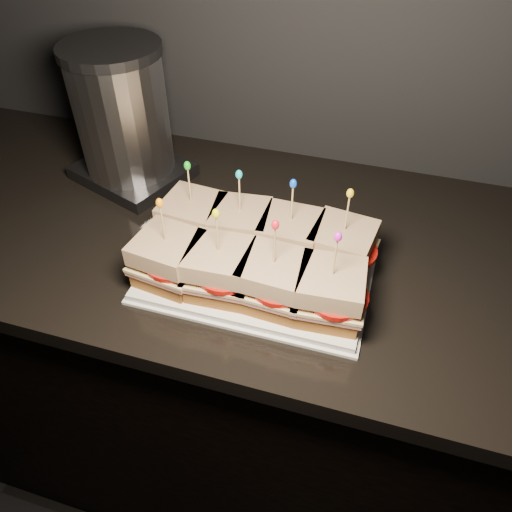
# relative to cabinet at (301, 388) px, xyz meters

# --- Properties ---
(cabinet) EXTENTS (2.29, 0.63, 0.91)m
(cabinet) POSITION_rel_cabinet_xyz_m (0.00, 0.00, 0.00)
(cabinet) COLOR black
(cabinet) RESTS_ON ground
(granite_slab) EXTENTS (2.33, 0.67, 0.04)m
(granite_slab) POSITION_rel_cabinet_xyz_m (0.00, 0.00, 0.47)
(granite_slab) COLOR black
(granite_slab) RESTS_ON cabinet
(platter) EXTENTS (0.39, 0.24, 0.02)m
(platter) POSITION_rel_cabinet_xyz_m (-0.09, -0.12, 0.50)
(platter) COLOR white
(platter) RESTS_ON granite_slab
(platter_rim) EXTENTS (0.41, 0.26, 0.01)m
(platter_rim) POSITION_rel_cabinet_xyz_m (-0.09, -0.12, 0.49)
(platter_rim) COLOR white
(platter_rim) RESTS_ON granite_slab
(sandwich_0_bread_bot) EXTENTS (0.11, 0.11, 0.03)m
(sandwich_0_bread_bot) POSITION_rel_cabinet_xyz_m (-0.23, -0.06, 0.52)
(sandwich_0_bread_bot) COLOR brown
(sandwich_0_bread_bot) RESTS_ON platter
(sandwich_0_ham) EXTENTS (0.12, 0.12, 0.01)m
(sandwich_0_ham) POSITION_rel_cabinet_xyz_m (-0.23, -0.06, 0.54)
(sandwich_0_ham) COLOR #C26A5E
(sandwich_0_ham) RESTS_ON sandwich_0_bread_bot
(sandwich_0_cheese) EXTENTS (0.12, 0.12, 0.01)m
(sandwich_0_cheese) POSITION_rel_cabinet_xyz_m (-0.23, -0.06, 0.55)
(sandwich_0_cheese) COLOR #E6CE8B
(sandwich_0_cheese) RESTS_ON sandwich_0_ham
(sandwich_0_tomato) EXTENTS (0.10, 0.10, 0.01)m
(sandwich_0_tomato) POSITION_rel_cabinet_xyz_m (-0.22, -0.07, 0.56)
(sandwich_0_tomato) COLOR #B7110B
(sandwich_0_tomato) RESTS_ON sandwich_0_cheese
(sandwich_0_bread_top) EXTENTS (0.11, 0.11, 0.03)m
(sandwich_0_bread_top) POSITION_rel_cabinet_xyz_m (-0.23, -0.06, 0.58)
(sandwich_0_bread_top) COLOR brown
(sandwich_0_bread_top) RESTS_ON sandwich_0_tomato
(sandwich_0_pick) EXTENTS (0.00, 0.00, 0.09)m
(sandwich_0_pick) POSITION_rel_cabinet_xyz_m (-0.23, -0.06, 0.63)
(sandwich_0_pick) COLOR tan
(sandwich_0_pick) RESTS_ON sandwich_0_bread_top
(sandwich_0_frill) EXTENTS (0.01, 0.01, 0.02)m
(sandwich_0_frill) POSITION_rel_cabinet_xyz_m (-0.23, -0.06, 0.67)
(sandwich_0_frill) COLOR #16A91C
(sandwich_0_frill) RESTS_ON sandwich_0_pick
(sandwich_1_bread_bot) EXTENTS (0.11, 0.11, 0.03)m
(sandwich_1_bread_bot) POSITION_rel_cabinet_xyz_m (-0.14, -0.06, 0.52)
(sandwich_1_bread_bot) COLOR brown
(sandwich_1_bread_bot) RESTS_ON platter
(sandwich_1_ham) EXTENTS (0.12, 0.12, 0.01)m
(sandwich_1_ham) POSITION_rel_cabinet_xyz_m (-0.14, -0.06, 0.54)
(sandwich_1_ham) COLOR #C26A5E
(sandwich_1_ham) RESTS_ON sandwich_1_bread_bot
(sandwich_1_cheese) EXTENTS (0.12, 0.12, 0.01)m
(sandwich_1_cheese) POSITION_rel_cabinet_xyz_m (-0.14, -0.06, 0.55)
(sandwich_1_cheese) COLOR #E6CE8B
(sandwich_1_cheese) RESTS_ON sandwich_1_ham
(sandwich_1_tomato) EXTENTS (0.10, 0.10, 0.01)m
(sandwich_1_tomato) POSITION_rel_cabinet_xyz_m (-0.12, -0.07, 0.56)
(sandwich_1_tomato) COLOR #B7110B
(sandwich_1_tomato) RESTS_ON sandwich_1_cheese
(sandwich_1_bread_top) EXTENTS (0.11, 0.11, 0.03)m
(sandwich_1_bread_top) POSITION_rel_cabinet_xyz_m (-0.14, -0.06, 0.58)
(sandwich_1_bread_top) COLOR brown
(sandwich_1_bread_top) RESTS_ON sandwich_1_tomato
(sandwich_1_pick) EXTENTS (0.00, 0.00, 0.09)m
(sandwich_1_pick) POSITION_rel_cabinet_xyz_m (-0.14, -0.06, 0.63)
(sandwich_1_pick) COLOR tan
(sandwich_1_pick) RESTS_ON sandwich_1_bread_top
(sandwich_1_frill) EXTENTS (0.01, 0.01, 0.02)m
(sandwich_1_frill) POSITION_rel_cabinet_xyz_m (-0.14, -0.06, 0.67)
(sandwich_1_frill) COLOR #0EA6B3
(sandwich_1_frill) RESTS_ON sandwich_1_pick
(sandwich_2_bread_bot) EXTENTS (0.10, 0.10, 0.03)m
(sandwich_2_bread_bot) POSITION_rel_cabinet_xyz_m (-0.04, -0.06, 0.52)
(sandwich_2_bread_bot) COLOR brown
(sandwich_2_bread_bot) RESTS_ON platter
(sandwich_2_ham) EXTENTS (0.11, 0.11, 0.01)m
(sandwich_2_ham) POSITION_rel_cabinet_xyz_m (-0.04, -0.06, 0.54)
(sandwich_2_ham) COLOR #C26A5E
(sandwich_2_ham) RESTS_ON sandwich_2_bread_bot
(sandwich_2_cheese) EXTENTS (0.11, 0.11, 0.01)m
(sandwich_2_cheese) POSITION_rel_cabinet_xyz_m (-0.04, -0.06, 0.55)
(sandwich_2_cheese) COLOR #E6CE8B
(sandwich_2_cheese) RESTS_ON sandwich_2_ham
(sandwich_2_tomato) EXTENTS (0.10, 0.10, 0.01)m
(sandwich_2_tomato) POSITION_rel_cabinet_xyz_m (-0.03, -0.07, 0.56)
(sandwich_2_tomato) COLOR #B7110B
(sandwich_2_tomato) RESTS_ON sandwich_2_cheese
(sandwich_2_bread_top) EXTENTS (0.10, 0.10, 0.03)m
(sandwich_2_bread_top) POSITION_rel_cabinet_xyz_m (-0.04, -0.06, 0.58)
(sandwich_2_bread_top) COLOR brown
(sandwich_2_bread_top) RESTS_ON sandwich_2_tomato
(sandwich_2_pick) EXTENTS (0.00, 0.00, 0.09)m
(sandwich_2_pick) POSITION_rel_cabinet_xyz_m (-0.04, -0.06, 0.63)
(sandwich_2_pick) COLOR tan
(sandwich_2_pick) RESTS_ON sandwich_2_bread_top
(sandwich_2_frill) EXTENTS (0.01, 0.01, 0.02)m
(sandwich_2_frill) POSITION_rel_cabinet_xyz_m (-0.04, -0.06, 0.67)
(sandwich_2_frill) COLOR blue
(sandwich_2_frill) RESTS_ON sandwich_2_pick
(sandwich_3_bread_bot) EXTENTS (0.11, 0.11, 0.03)m
(sandwich_3_bread_bot) POSITION_rel_cabinet_xyz_m (0.05, -0.06, 0.52)
(sandwich_3_bread_bot) COLOR brown
(sandwich_3_bread_bot) RESTS_ON platter
(sandwich_3_ham) EXTENTS (0.12, 0.12, 0.01)m
(sandwich_3_ham) POSITION_rel_cabinet_xyz_m (0.05, -0.06, 0.54)
(sandwich_3_ham) COLOR #C26A5E
(sandwich_3_ham) RESTS_ON sandwich_3_bread_bot
(sandwich_3_cheese) EXTENTS (0.13, 0.12, 0.01)m
(sandwich_3_cheese) POSITION_rel_cabinet_xyz_m (0.05, -0.06, 0.55)
(sandwich_3_cheese) COLOR #E6CE8B
(sandwich_3_cheese) RESTS_ON sandwich_3_ham
(sandwich_3_tomato) EXTENTS (0.10, 0.10, 0.01)m
(sandwich_3_tomato) POSITION_rel_cabinet_xyz_m (0.06, -0.07, 0.56)
(sandwich_3_tomato) COLOR #B7110B
(sandwich_3_tomato) RESTS_ON sandwich_3_cheese
(sandwich_3_bread_top) EXTENTS (0.12, 0.12, 0.03)m
(sandwich_3_bread_top) POSITION_rel_cabinet_xyz_m (0.05, -0.06, 0.58)
(sandwich_3_bread_top) COLOR brown
(sandwich_3_bread_top) RESTS_ON sandwich_3_tomato
(sandwich_3_pick) EXTENTS (0.00, 0.00, 0.09)m
(sandwich_3_pick) POSITION_rel_cabinet_xyz_m (0.05, -0.06, 0.63)
(sandwich_3_pick) COLOR tan
(sandwich_3_pick) RESTS_ON sandwich_3_bread_top
(sandwich_3_frill) EXTENTS (0.01, 0.01, 0.02)m
(sandwich_3_frill) POSITION_rel_cabinet_xyz_m (0.05, -0.06, 0.67)
(sandwich_3_frill) COLOR yellow
(sandwich_3_frill) RESTS_ON sandwich_3_pick
(sandwich_4_bread_bot) EXTENTS (0.11, 0.11, 0.03)m
(sandwich_4_bread_bot) POSITION_rel_cabinet_xyz_m (-0.23, -0.17, 0.52)
(sandwich_4_bread_bot) COLOR brown
(sandwich_4_bread_bot) RESTS_ON platter
(sandwich_4_ham) EXTENTS (0.12, 0.12, 0.01)m
(sandwich_4_ham) POSITION_rel_cabinet_xyz_m (-0.23, -0.17, 0.54)
(sandwich_4_ham) COLOR #C26A5E
(sandwich_4_ham) RESTS_ON sandwich_4_bread_bot
(sandwich_4_cheese) EXTENTS (0.13, 0.12, 0.01)m
(sandwich_4_cheese) POSITION_rel_cabinet_xyz_m (-0.23, -0.17, 0.55)
(sandwich_4_cheese) COLOR #E6CE8B
(sandwich_4_cheese) RESTS_ON sandwich_4_ham
(sandwich_4_tomato) EXTENTS (0.10, 0.10, 0.01)m
(sandwich_4_tomato) POSITION_rel_cabinet_xyz_m (-0.22, -0.18, 0.56)
(sandwich_4_tomato) COLOR #B7110B
(sandwich_4_tomato) RESTS_ON sandwich_4_cheese
(sandwich_4_bread_top) EXTENTS (0.12, 0.12, 0.03)m
(sandwich_4_bread_top) POSITION_rel_cabinet_xyz_m (-0.23, -0.17, 0.58)
(sandwich_4_bread_top) COLOR brown
(sandwich_4_bread_top) RESTS_ON sandwich_4_tomato
(sandwich_4_pick) EXTENTS (0.00, 0.00, 0.09)m
(sandwich_4_pick) POSITION_rel_cabinet_xyz_m (-0.23, -0.17, 0.63)
(sandwich_4_pick) COLOR tan
(sandwich_4_pick) RESTS_ON sandwich_4_bread_top
(sandwich_4_frill) EXTENTS (0.01, 0.01, 0.02)m
(sandwich_4_frill) POSITION_rel_cabinet_xyz_m (-0.23, -0.17, 0.67)
(sandwich_4_frill) COLOR orange
(sandwich_4_frill) RESTS_ON sandwich_4_pick
(sandwich_5_bread_bot) EXTENTS (0.11, 0.11, 0.03)m
(sandwich_5_bread_bot) POSITION_rel_cabinet_xyz_m (-0.14, -0.17, 0.52)
(sandwich_5_bread_bot) COLOR brown
(sandwich_5_bread_bot) RESTS_ON platter
(sandwich_5_ham) EXTENTS (0.12, 0.11, 0.01)m
(sandwich_5_ham) POSITION_rel_cabinet_xyz_m (-0.14, -0.17, 0.54)
(sandwich_5_ham) COLOR #C26A5E
(sandwich_5_ham) RESTS_ON sandwich_5_bread_bot
(sandwich_5_cheese) EXTENTS (0.12, 0.11, 0.01)m
(sandwich_5_cheese) POSITION_rel_cabinet_xyz_m (-0.14, -0.17, 0.55)
(sandwich_5_cheese) COLOR #E6CE8B
(sandwich_5_cheese) RESTS_ON sandwich_5_ham
(sandwich_5_tomato) EXTENTS (0.10, 0.10, 0.01)m
(sandwich_5_tomato) POSITION_rel_cabinet_xyz_m (-0.12, -0.18, 0.56)
(sandwich_5_tomato) COLOR #B7110B
(sandwich_5_tomato) RESTS_ON sandwich_5_cheese
(sandwich_5_bread_top) EXTENTS (0.11, 0.11, 0.03)m
(sandwich_5_bread_top) POSITION_rel_cabinet_xyz_m (-0.14, -0.17, 0.58)
(sandwich_5_bread_top) COLOR brown
(sandwich_5_bread_top) RESTS_ON sandwich_5_tomato
(sandwich_5_pick) EXTENTS (0.00, 0.00, 0.09)m
(sandwich_5_pick) POSITION_rel_cabinet_xyz_m (-0.14, -0.17, 0.63)
(sandwich_5_pick) COLOR tan
(sandwich_5_pick) RESTS_ON sandwich_5_bread_top
(sandwich_5_frill) EXTENTS (0.01, 0.01, 0.02)m
(sandwich_5_frill) POSITION_rel_cabinet_xyz_m (-0.14, -0.17, 0.67)
(sandwich_5_frill) COLOR #EAE909
(sandwich_5_frill) RESTS_ON sandwich_5_pick
(sandwich_6_bread_bot) EXTENTS (0.11, 0.11, 0.03)m
(sandwich_6_bread_bot) POSITION_rel_cabinet_xyz_m (-0.04, -0.17, 0.52)
(sandwich_6_bread_bot) COLOR brown
(sandwich_6_bread_bot) RESTS_ON platter
(sandwich_6_ham) EXTENTS (0.12, 0.11, 0.01)m
(sandwich_6_ham) POSITION_rel_cabinet_xyz_m (-0.04, -0.17, 0.54)
(sandwich_6_ham) COLOR #C26A5E
(sandwich_6_ham) RESTS_ON sandwich_6_bread_bot
(sandwich_6_cheese) EXTENTS (0.12, 0.12, 0.01)m
(sandwich_6_cheese) POSITION_rel_cabinet_xyz_m (-0.04, -0.17, 0.55)
(sandwich_6_cheese) COLOR #E6CE8B
(sandwich_6_cheese) RESTS_ON sandwich_6_ham
(sandwich_6_tomato) EXTENTS (0.10, 0.10, 0.01)m
(sandwich_6_tomato) POSITION_rel_cabinet_xyz_m (-0.03, -0.18, 0.56)
(sandwich_6_tomato) COLOR #B7110B
(sandwich_6_tomato) RESTS_ON sandwich_6_cheese
(sandwich_6_bread_top) EXTENTS (0.11, 0.11, 0.03)m
(sandwich_6_bread_top) POSITION_rel_cabinet_xyz_m (-0.04, -0.17, 0.58)
(sandwich_6_bread_top) COLOR brown
(sandwich_6_bread_top) RESTS_ON sandwich_6_tomato
(sandwich_6_pick) EXTENTS (0.00, 0.00, 0.09)m
(sandwich_6_pick) POSITION_rel_cabinet_xyz_m (-0.04, -0.17, 0.63)
(sandwich_6_pick) COLOR tan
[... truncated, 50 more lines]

